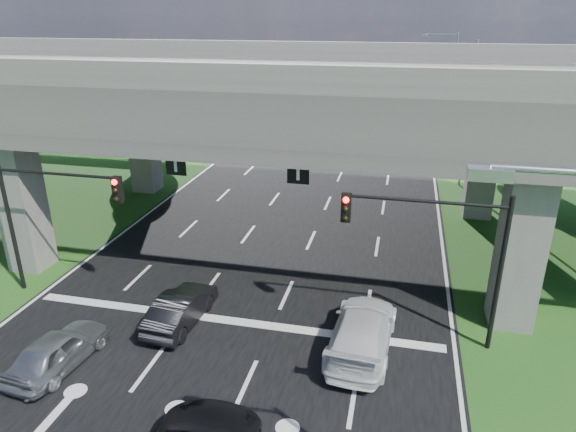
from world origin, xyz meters
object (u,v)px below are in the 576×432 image
at_px(signal_left, 50,206).
at_px(car_white, 362,331).
at_px(car_dark, 181,308).
at_px(car_silver, 58,350).
at_px(streetlight_beyond, 449,77).
at_px(signal_right, 439,241).
at_px(streetlight_far, 463,103).

distance_m(signal_left, car_white, 13.70).
height_order(signal_left, car_dark, signal_left).
distance_m(car_silver, car_white, 10.81).
bearing_deg(signal_left, streetlight_beyond, 63.57).
distance_m(signal_right, signal_left, 15.65).
bearing_deg(car_silver, car_dark, -125.54).
bearing_deg(streetlight_far, car_white, -102.49).
xyz_separation_m(signal_right, streetlight_far, (2.27, 20.06, 1.66)).
bearing_deg(streetlight_far, car_dark, -119.44).
bearing_deg(car_dark, car_white, -177.83).
relative_size(signal_left, car_white, 1.11).
bearing_deg(signal_left, signal_right, 0.00).
bearing_deg(car_white, car_dark, 2.34).
bearing_deg(car_white, signal_left, -1.63).
xyz_separation_m(signal_left, streetlight_beyond, (17.92, 36.06, 1.66)).
height_order(streetlight_beyond, car_white, streetlight_beyond).
distance_m(streetlight_far, car_white, 22.30).
bearing_deg(car_white, signal_right, -151.31).
bearing_deg(signal_left, car_silver, -56.82).
bearing_deg(signal_right, car_white, -154.64).
bearing_deg(car_silver, streetlight_far, -115.69).
relative_size(streetlight_beyond, car_dark, 2.43).
distance_m(car_silver, car_dark, 4.65).
distance_m(streetlight_far, streetlight_beyond, 16.00).
distance_m(signal_right, car_dark, 10.28).
bearing_deg(streetlight_beyond, streetlight_far, -90.00).
relative_size(streetlight_far, car_dark, 2.43).
xyz_separation_m(signal_left, car_silver, (2.96, -4.53, -3.47)).
xyz_separation_m(signal_right, car_white, (-2.42, -1.15, -3.38)).
relative_size(signal_right, car_white, 1.11).
bearing_deg(car_white, streetlight_beyond, -93.86).
distance_m(streetlight_beyond, car_white, 37.84).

